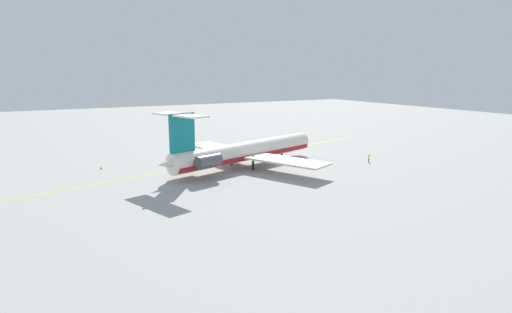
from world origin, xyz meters
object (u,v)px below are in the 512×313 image
object	(u,v)px
safety_cone_nose	(273,146)
safety_cone_wingtip	(257,143)
main_jetliner	(242,152)
ground_crew_near_nose	(369,158)
ground_crew_near_tail	(262,141)
safety_cone_tail	(101,168)

from	to	relation	value
safety_cone_nose	safety_cone_wingtip	xyz separation A→B (m)	(1.29, -5.71, 0.00)
main_jetliner	ground_crew_near_nose	xyz separation A→B (m)	(-25.42, 8.46, -2.17)
main_jetliner	ground_crew_near_nose	distance (m)	26.88
ground_crew_near_nose	ground_crew_near_tail	size ratio (longest dim) A/B	0.96
main_jetliner	safety_cone_wingtip	world-z (taller)	main_jetliner
safety_cone_tail	ground_crew_near_tail	bearing A→B (deg)	-168.22
safety_cone_wingtip	safety_cone_nose	bearing A→B (deg)	102.69
ground_crew_near_nose	ground_crew_near_tail	bearing A→B (deg)	116.11
safety_cone_nose	safety_cone_wingtip	distance (m)	5.86
main_jetliner	ground_crew_near_tail	distance (m)	26.26
ground_crew_near_nose	safety_cone_nose	size ratio (longest dim) A/B	2.99
main_jetliner	safety_cone_nose	xyz separation A→B (m)	(-17.68, -17.66, -2.94)
safety_cone_tail	safety_cone_wingtip	bearing A→B (deg)	-164.51
ground_crew_near_tail	safety_cone_wingtip	bearing A→B (deg)	-90.98
ground_crew_near_tail	main_jetliner	bearing A→B (deg)	53.57
main_jetliner	safety_cone_tail	world-z (taller)	main_jetliner
ground_crew_near_nose	safety_cone_wingtip	xyz separation A→B (m)	(9.03, -31.84, -0.77)
main_jetliner	safety_cone_tail	size ratio (longest dim) A/B	71.91
safety_cone_nose	safety_cone_wingtip	size ratio (longest dim) A/B	1.00
main_jetliner	safety_cone_wingtip	distance (m)	28.71
ground_crew_near_tail	safety_cone_wingtip	xyz separation A→B (m)	(-0.15, -2.86, -0.81)
ground_crew_near_tail	safety_cone_wingtip	distance (m)	2.98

